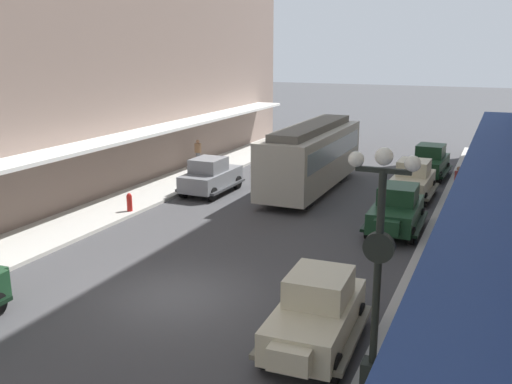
{
  "coord_description": "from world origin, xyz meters",
  "views": [
    {
      "loc": [
        8.5,
        -13.42,
        7.21
      ],
      "look_at": [
        0.0,
        6.0,
        1.8
      ],
      "focal_mm": 40.05,
      "sensor_mm": 36.0,
      "label": 1
    }
  ],
  "objects_px": {
    "lamp_post_with_clock": "(378,259)",
    "pedestrian_1": "(198,153)",
    "streetcar": "(312,154)",
    "parked_car_0": "(211,175)",
    "fire_hydrant": "(129,202)",
    "parked_car_5": "(397,208)",
    "parked_car_2": "(316,310)",
    "pedestrian_0": "(458,183)",
    "parked_car_3": "(429,161)",
    "parked_car_1": "(412,179)"
  },
  "relations": [
    {
      "from": "streetcar",
      "to": "pedestrian_0",
      "type": "height_order",
      "value": "streetcar"
    },
    {
      "from": "parked_car_2",
      "to": "streetcar",
      "type": "xyz_separation_m",
      "value": [
        -5.07,
        14.95,
        0.96
      ]
    },
    {
      "from": "streetcar",
      "to": "pedestrian_0",
      "type": "relative_size",
      "value": 5.85
    },
    {
      "from": "parked_car_1",
      "to": "lamp_post_with_clock",
      "type": "distance_m",
      "value": 17.06
    },
    {
      "from": "parked_car_3",
      "to": "pedestrian_1",
      "type": "distance_m",
      "value": 13.51
    },
    {
      "from": "parked_car_3",
      "to": "parked_car_5",
      "type": "xyz_separation_m",
      "value": [
        0.07,
        -10.62,
        0.0
      ]
    },
    {
      "from": "streetcar",
      "to": "parked_car_0",
      "type": "bearing_deg",
      "value": -150.64
    },
    {
      "from": "pedestrian_0",
      "to": "pedestrian_1",
      "type": "height_order",
      "value": "same"
    },
    {
      "from": "parked_car_0",
      "to": "parked_car_5",
      "type": "relative_size",
      "value": 1.0
    },
    {
      "from": "parked_car_3",
      "to": "parked_car_2",
      "type": "bearing_deg",
      "value": -90.19
    },
    {
      "from": "fire_hydrant",
      "to": "pedestrian_1",
      "type": "bearing_deg",
      "value": 101.54
    },
    {
      "from": "lamp_post_with_clock",
      "to": "fire_hydrant",
      "type": "distance_m",
      "value": 15.76
    },
    {
      "from": "parked_car_3",
      "to": "fire_hydrant",
      "type": "height_order",
      "value": "parked_car_3"
    },
    {
      "from": "streetcar",
      "to": "pedestrian_1",
      "type": "height_order",
      "value": "streetcar"
    },
    {
      "from": "lamp_post_with_clock",
      "to": "parked_car_5",
      "type": "bearing_deg",
      "value": 97.76
    },
    {
      "from": "parked_car_1",
      "to": "pedestrian_1",
      "type": "height_order",
      "value": "parked_car_1"
    },
    {
      "from": "pedestrian_1",
      "to": "pedestrian_0",
      "type": "bearing_deg",
      "value": -7.69
    },
    {
      "from": "parked_car_0",
      "to": "lamp_post_with_clock",
      "type": "xyz_separation_m",
      "value": [
        11.22,
        -13.72,
        2.04
      ]
    },
    {
      "from": "parked_car_3",
      "to": "pedestrian_0",
      "type": "height_order",
      "value": "parked_car_3"
    },
    {
      "from": "lamp_post_with_clock",
      "to": "pedestrian_0",
      "type": "xyz_separation_m",
      "value": [
        0.35,
        16.64,
        -2.0
      ]
    },
    {
      "from": "parked_car_2",
      "to": "fire_hydrant",
      "type": "height_order",
      "value": "parked_car_2"
    },
    {
      "from": "parked_car_3",
      "to": "lamp_post_with_clock",
      "type": "distance_m",
      "value": 22.06
    },
    {
      "from": "pedestrian_1",
      "to": "parked_car_5",
      "type": "bearing_deg",
      "value": -29.27
    },
    {
      "from": "streetcar",
      "to": "lamp_post_with_clock",
      "type": "height_order",
      "value": "lamp_post_with_clock"
    },
    {
      "from": "parked_car_5",
      "to": "lamp_post_with_clock",
      "type": "relative_size",
      "value": 0.83
    },
    {
      "from": "parked_car_0",
      "to": "parked_car_5",
      "type": "xyz_separation_m",
      "value": [
        9.69,
        -2.44,
        0.0
      ]
    },
    {
      "from": "parked_car_3",
      "to": "streetcar",
      "type": "xyz_separation_m",
      "value": [
        -5.13,
        -5.67,
        0.96
      ]
    },
    {
      "from": "parked_car_1",
      "to": "streetcar",
      "type": "height_order",
      "value": "streetcar"
    },
    {
      "from": "parked_car_3",
      "to": "lamp_post_with_clock",
      "type": "xyz_separation_m",
      "value": [
        1.61,
        -21.9,
        2.04
      ]
    },
    {
      "from": "parked_car_3",
      "to": "pedestrian_1",
      "type": "xyz_separation_m",
      "value": [
        -13.12,
        -3.23,
        0.05
      ]
    },
    {
      "from": "lamp_post_with_clock",
      "to": "pedestrian_0",
      "type": "distance_m",
      "value": 16.76
    },
    {
      "from": "parked_car_0",
      "to": "parked_car_2",
      "type": "distance_m",
      "value": 15.67
    },
    {
      "from": "parked_car_5",
      "to": "parked_car_3",
      "type": "bearing_deg",
      "value": 90.4
    },
    {
      "from": "fire_hydrant",
      "to": "pedestrian_1",
      "type": "xyz_separation_m",
      "value": [
        -1.99,
        9.73,
        0.43
      ]
    },
    {
      "from": "parked_car_2",
      "to": "fire_hydrant",
      "type": "bearing_deg",
      "value": 145.32
    },
    {
      "from": "parked_car_1",
      "to": "pedestrian_0",
      "type": "xyz_separation_m",
      "value": [
        2.12,
        -0.21,
        0.05
      ]
    },
    {
      "from": "streetcar",
      "to": "pedestrian_1",
      "type": "xyz_separation_m",
      "value": [
        -7.99,
        2.44,
        -0.91
      ]
    },
    {
      "from": "lamp_post_with_clock",
      "to": "fire_hydrant",
      "type": "relative_size",
      "value": 6.29
    },
    {
      "from": "lamp_post_with_clock",
      "to": "pedestrian_1",
      "type": "height_order",
      "value": "lamp_post_with_clock"
    },
    {
      "from": "parked_car_2",
      "to": "lamp_post_with_clock",
      "type": "bearing_deg",
      "value": -37.43
    },
    {
      "from": "parked_car_2",
      "to": "lamp_post_with_clock",
      "type": "height_order",
      "value": "lamp_post_with_clock"
    },
    {
      "from": "pedestrian_0",
      "to": "pedestrian_1",
      "type": "relative_size",
      "value": 1.0
    },
    {
      "from": "parked_car_5",
      "to": "streetcar",
      "type": "height_order",
      "value": "streetcar"
    },
    {
      "from": "parked_car_5",
      "to": "fire_hydrant",
      "type": "bearing_deg",
      "value": -168.24
    },
    {
      "from": "parked_car_5",
      "to": "pedestrian_1",
      "type": "relative_size",
      "value": 2.61
    },
    {
      "from": "parked_car_5",
      "to": "pedestrian_1",
      "type": "xyz_separation_m",
      "value": [
        -13.2,
        7.4,
        0.05
      ]
    },
    {
      "from": "parked_car_2",
      "to": "parked_car_5",
      "type": "height_order",
      "value": "same"
    },
    {
      "from": "parked_car_1",
      "to": "parked_car_3",
      "type": "xyz_separation_m",
      "value": [
        0.16,
        5.06,
        0.0
      ]
    },
    {
      "from": "parked_car_0",
      "to": "parked_car_1",
      "type": "distance_m",
      "value": 9.96
    },
    {
      "from": "fire_hydrant",
      "to": "parked_car_1",
      "type": "bearing_deg",
      "value": 35.73
    }
  ]
}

